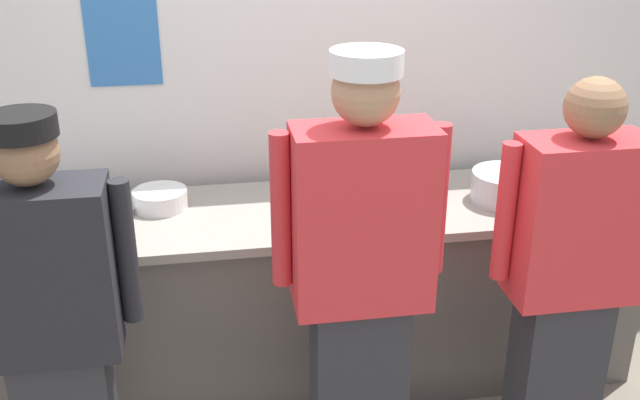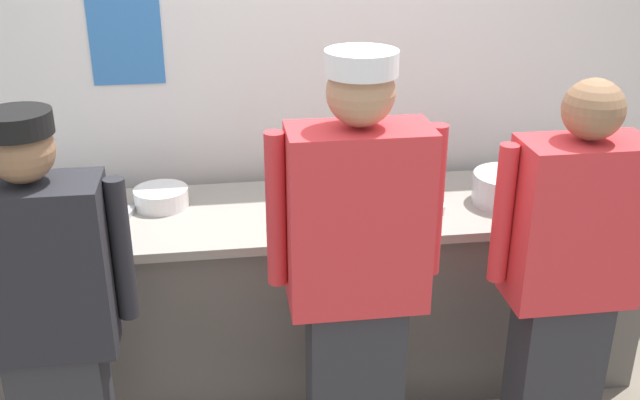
{
  "view_description": "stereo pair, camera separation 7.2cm",
  "coord_description": "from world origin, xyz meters",
  "px_view_note": "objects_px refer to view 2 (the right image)",
  "views": [
    {
      "loc": [
        -0.42,
        -2.6,
        2.23
      ],
      "look_at": [
        0.06,
        0.33,
        0.94
      ],
      "focal_mm": 41.73,
      "sensor_mm": 36.0,
      "label": 1
    },
    {
      "loc": [
        -0.35,
        -2.61,
        2.23
      ],
      "look_at": [
        0.06,
        0.33,
        0.94
      ],
      "focal_mm": 41.73,
      "sensor_mm": 36.0,
      "label": 2
    }
  ],
  "objects_px": {
    "chef_center": "(357,277)",
    "ramekin_green_sauce": "(412,184)",
    "squeeze_bottle_primary": "(322,176)",
    "sheet_tray": "(65,220)",
    "mixing_bowl_steel": "(508,189)",
    "ramekin_yellow_sauce": "(575,185)",
    "plate_stack_rear": "(304,205)",
    "plate_stack_front": "(161,197)",
    "ramekin_orange_sauce": "(434,208)",
    "deli_cup": "(291,187)",
    "chef_far_right": "(567,280)",
    "squeeze_bottle_secondary": "(436,177)",
    "chef_near_left": "(50,324)"
  },
  "relations": [
    {
      "from": "chef_center",
      "to": "ramekin_green_sauce",
      "type": "xyz_separation_m",
      "value": [
        0.43,
        0.87,
        -0.02
      ]
    },
    {
      "from": "squeeze_bottle_primary",
      "to": "ramekin_green_sauce",
      "type": "height_order",
      "value": "squeeze_bottle_primary"
    },
    {
      "from": "sheet_tray",
      "to": "ramekin_green_sauce",
      "type": "height_order",
      "value": "ramekin_green_sauce"
    },
    {
      "from": "mixing_bowl_steel",
      "to": "ramekin_yellow_sauce",
      "type": "bearing_deg",
      "value": 13.92
    },
    {
      "from": "plate_stack_rear",
      "to": "squeeze_bottle_primary",
      "type": "relative_size",
      "value": 0.98
    },
    {
      "from": "squeeze_bottle_primary",
      "to": "plate_stack_front",
      "type": "bearing_deg",
      "value": -179.16
    },
    {
      "from": "ramekin_orange_sauce",
      "to": "chef_center",
      "type": "bearing_deg",
      "value": -127.65
    },
    {
      "from": "plate_stack_rear",
      "to": "ramekin_green_sauce",
      "type": "distance_m",
      "value": 0.57
    },
    {
      "from": "sheet_tray",
      "to": "squeeze_bottle_primary",
      "type": "bearing_deg",
      "value": 6.36
    },
    {
      "from": "sheet_tray",
      "to": "ramekin_orange_sauce",
      "type": "distance_m",
      "value": 1.59
    },
    {
      "from": "squeeze_bottle_primary",
      "to": "ramekin_yellow_sauce",
      "type": "distance_m",
      "value": 1.19
    },
    {
      "from": "ramekin_green_sauce",
      "to": "chef_center",
      "type": "bearing_deg",
      "value": -116.29
    },
    {
      "from": "squeeze_bottle_primary",
      "to": "deli_cup",
      "type": "xyz_separation_m",
      "value": [
        -0.14,
        0.03,
        -0.06
      ]
    },
    {
      "from": "chef_far_right",
      "to": "squeeze_bottle_secondary",
      "type": "distance_m",
      "value": 0.85
    },
    {
      "from": "plate_stack_front",
      "to": "plate_stack_rear",
      "type": "bearing_deg",
      "value": -14.0
    },
    {
      "from": "chef_near_left",
      "to": "squeeze_bottle_secondary",
      "type": "xyz_separation_m",
      "value": [
        1.57,
        0.82,
        0.12
      ]
    },
    {
      "from": "ramekin_green_sauce",
      "to": "mixing_bowl_steel",
      "type": "bearing_deg",
      "value": -29.42
    },
    {
      "from": "chef_near_left",
      "to": "ramekin_orange_sauce",
      "type": "xyz_separation_m",
      "value": [
        1.51,
        0.62,
        0.06
      ]
    },
    {
      "from": "chef_near_left",
      "to": "ramekin_yellow_sauce",
      "type": "relative_size",
      "value": 15.8
    },
    {
      "from": "sheet_tray",
      "to": "deli_cup",
      "type": "relative_size",
      "value": 5.79
    },
    {
      "from": "plate_stack_front",
      "to": "mixing_bowl_steel",
      "type": "bearing_deg",
      "value": -6.59
    },
    {
      "from": "chef_near_left",
      "to": "ramekin_orange_sauce",
      "type": "height_order",
      "value": "chef_near_left"
    },
    {
      "from": "mixing_bowl_steel",
      "to": "sheet_tray",
      "type": "relative_size",
      "value": 0.6
    },
    {
      "from": "chef_far_right",
      "to": "plate_stack_front",
      "type": "distance_m",
      "value": 1.74
    },
    {
      "from": "plate_stack_front",
      "to": "ramekin_orange_sauce",
      "type": "bearing_deg",
      "value": -11.46
    },
    {
      "from": "chef_center",
      "to": "squeeze_bottle_secondary",
      "type": "bearing_deg",
      "value": 56.88
    },
    {
      "from": "chef_center",
      "to": "ramekin_orange_sauce",
      "type": "relative_size",
      "value": 17.99
    },
    {
      "from": "chef_far_right",
      "to": "mixing_bowl_steel",
      "type": "distance_m",
      "value": 0.66
    },
    {
      "from": "chef_far_right",
      "to": "ramekin_orange_sauce",
      "type": "height_order",
      "value": "chef_far_right"
    },
    {
      "from": "plate_stack_front",
      "to": "deli_cup",
      "type": "relative_size",
      "value": 2.66
    },
    {
      "from": "chef_near_left",
      "to": "chef_far_right",
      "type": "height_order",
      "value": "chef_far_right"
    },
    {
      "from": "ramekin_orange_sauce",
      "to": "ramekin_yellow_sauce",
      "type": "bearing_deg",
      "value": 12.0
    },
    {
      "from": "chef_center",
      "to": "squeeze_bottle_primary",
      "type": "bearing_deg",
      "value": 90.08
    },
    {
      "from": "sheet_tray",
      "to": "squeeze_bottle_secondary",
      "type": "xyz_separation_m",
      "value": [
        1.64,
        0.07,
        0.07
      ]
    },
    {
      "from": "chef_near_left",
      "to": "squeeze_bottle_primary",
      "type": "xyz_separation_m",
      "value": [
        1.05,
        0.87,
        0.13
      ]
    },
    {
      "from": "mixing_bowl_steel",
      "to": "squeeze_bottle_primary",
      "type": "xyz_separation_m",
      "value": [
        -0.81,
        0.19,
        0.03
      ]
    },
    {
      "from": "plate_stack_front",
      "to": "squeeze_bottle_primary",
      "type": "distance_m",
      "value": 0.73
    },
    {
      "from": "chef_far_right",
      "to": "mixing_bowl_steel",
      "type": "xyz_separation_m",
      "value": [
        0.01,
        0.66,
        0.1
      ]
    },
    {
      "from": "chef_near_left",
      "to": "ramekin_green_sauce",
      "type": "xyz_separation_m",
      "value": [
        1.48,
        0.9,
        0.06
      ]
    },
    {
      "from": "chef_center",
      "to": "ramekin_green_sauce",
      "type": "bearing_deg",
      "value": 63.71
    },
    {
      "from": "plate_stack_rear",
      "to": "squeeze_bottle_secondary",
      "type": "height_order",
      "value": "squeeze_bottle_secondary"
    },
    {
      "from": "squeeze_bottle_primary",
      "to": "ramekin_orange_sauce",
      "type": "relative_size",
      "value": 2.13
    },
    {
      "from": "mixing_bowl_steel",
      "to": "plate_stack_rear",
      "type": "bearing_deg",
      "value": 178.55
    },
    {
      "from": "chef_center",
      "to": "squeeze_bottle_primary",
      "type": "distance_m",
      "value": 0.84
    },
    {
      "from": "sheet_tray",
      "to": "chef_near_left",
      "type": "bearing_deg",
      "value": -84.57
    },
    {
      "from": "sheet_tray",
      "to": "squeeze_bottle_primary",
      "type": "relative_size",
      "value": 2.54
    },
    {
      "from": "plate_stack_front",
      "to": "squeeze_bottle_primary",
      "type": "height_order",
      "value": "squeeze_bottle_primary"
    },
    {
      "from": "plate_stack_rear",
      "to": "ramekin_green_sauce",
      "type": "xyz_separation_m",
      "value": [
        0.54,
        0.19,
        -0.01
      ]
    },
    {
      "from": "mixing_bowl_steel",
      "to": "chef_far_right",
      "type": "bearing_deg",
      "value": -91.02
    },
    {
      "from": "squeeze_bottle_primary",
      "to": "ramekin_yellow_sauce",
      "type": "height_order",
      "value": "squeeze_bottle_primary"
    }
  ]
}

